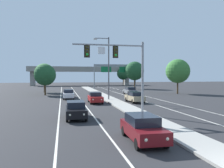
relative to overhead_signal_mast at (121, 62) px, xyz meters
name	(u,v)px	position (x,y,z in m)	size (l,w,h in m)	color
median_island	(130,109)	(2.00, 3.67, -5.25)	(2.40, 110.00, 0.15)	#9E9B93
lane_stripe_oncoming_center	(84,103)	(-2.70, 10.67, -5.32)	(0.14, 100.00, 0.01)	silver
lane_stripe_receding_center	(146,102)	(6.70, 10.67, -5.32)	(0.14, 100.00, 0.01)	silver
edge_stripe_left	(60,104)	(-6.00, 10.67, -5.32)	(0.14, 100.00, 0.01)	silver
edge_stripe_right	(166,101)	(10.00, 10.67, -5.32)	(0.14, 100.00, 0.01)	silver
overhead_signal_mast	(121,62)	(0.00, 0.00, 0.00)	(7.12, 0.44, 7.20)	gray
street_lamp_median	(107,64)	(1.45, 14.42, 0.47)	(2.58, 0.28, 10.00)	#4C4C51
car_oncoming_darkred	(143,128)	(-0.92, -8.93, -4.50)	(1.90, 4.50, 1.58)	#5B0F14
car_oncoming_black	(76,110)	(-4.46, -0.61, -4.50)	(1.86, 4.49, 1.58)	black
car_oncoming_red	(95,97)	(-1.03, 10.95, -4.50)	(1.86, 4.49, 1.58)	maroon
car_oncoming_white	(68,94)	(-4.67, 17.97, -4.50)	(1.86, 4.49, 1.58)	silver
car_receding_tan	(135,97)	(4.83, 10.49, -4.50)	(1.93, 4.51, 1.58)	tan
car_receding_grey	(130,91)	(8.20, 24.27, -4.50)	(1.87, 4.49, 1.58)	slate
highway_sign_gantry	(115,69)	(10.20, 46.72, 0.84)	(13.28, 0.42, 7.50)	gray
overpass_bridge	(81,71)	(2.00, 73.20, 0.46)	(42.40, 6.40, 7.65)	gray
tree_far_left_c	(44,74)	(-9.85, 34.33, -0.85)	(4.73, 4.73, 6.85)	#4C3823
tree_far_right_b	(178,71)	(19.07, 24.16, -0.35)	(5.26, 5.26, 7.62)	#4C3823
tree_far_left_a	(45,75)	(-9.12, 26.35, -1.20)	(4.37, 4.37, 6.33)	#4C3823
tree_far_right_c	(123,74)	(18.86, 69.58, -0.44)	(5.16, 5.16, 7.47)	#4C3823
tree_far_right_a	(135,71)	(15.75, 44.65, 0.09)	(5.73, 5.73, 8.29)	#4C3823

